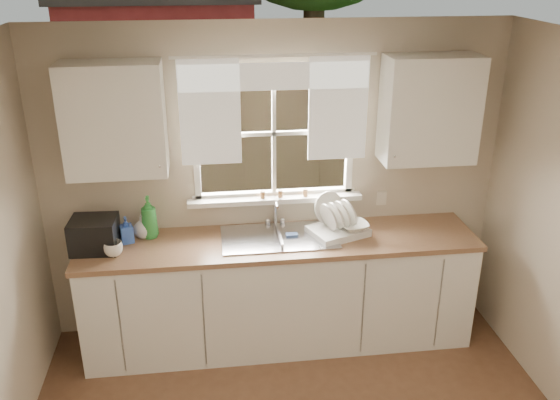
{
  "coord_description": "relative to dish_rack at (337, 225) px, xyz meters",
  "views": [
    {
      "loc": [
        -0.51,
        -2.33,
        2.94
      ],
      "look_at": [
        0.0,
        1.65,
        1.25
      ],
      "focal_mm": 38.0,
      "sensor_mm": 36.0,
      "label": 1
    }
  ],
  "objects": [
    {
      "name": "ceiling",
      "position": [
        -0.46,
        -1.72,
        1.52
      ],
      "size": [
        3.6,
        4.0,
        0.02
      ],
      "primitive_type": "cube",
      "color": "silver",
      "rests_on": "room_walls"
    },
    {
      "name": "cup",
      "position": [
        -1.68,
        -0.14,
        -0.02
      ],
      "size": [
        0.17,
        0.17,
        0.11
      ],
      "primitive_type": "imported",
      "rotation": [
        0.0,
        0.0,
        -0.29
      ],
      "color": "silver",
      "rests_on": "countertop"
    },
    {
      "name": "room_walls",
      "position": [
        -0.46,
        -1.79,
        0.25
      ],
      "size": [
        3.62,
        4.02,
        2.5
      ],
      "color": "beige",
      "rests_on": "ground"
    },
    {
      "name": "upper_cabinet_left",
      "position": [
        -1.61,
        0.1,
        0.87
      ],
      "size": [
        0.7,
        0.33,
        0.8
      ],
      "primitive_type": "cube",
      "color": "white",
      "rests_on": "room_walls"
    },
    {
      "name": "base_cabinets",
      "position": [
        -0.46,
        -0.04,
        -0.55
      ],
      "size": [
        3.0,
        0.62,
        0.87
      ],
      "primitive_type": "cube",
      "color": "white",
      "rests_on": "ground"
    },
    {
      "name": "upper_cabinet_right",
      "position": [
        0.69,
        0.1,
        0.87
      ],
      "size": [
        0.7,
        0.33,
        0.8
      ],
      "primitive_type": "cube",
      "color": "white",
      "rests_on": "room_walls"
    },
    {
      "name": "curtains",
      "position": [
        -0.46,
        0.23,
        0.95
      ],
      "size": [
        1.5,
        0.03,
        0.81
      ],
      "color": "white",
      "rests_on": "room_walls"
    },
    {
      "name": "saucer",
      "position": [
        -1.85,
        -0.06,
        -0.07
      ],
      "size": [
        0.18,
        0.18,
        0.01
      ],
      "primitive_type": "cylinder",
      "color": "silver",
      "rests_on": "countertop"
    },
    {
      "name": "soap_bottle_b",
      "position": [
        -1.6,
        0.06,
        0.03
      ],
      "size": [
        0.12,
        0.12,
        0.21
      ],
      "primitive_type": "imported",
      "rotation": [
        0.0,
        0.0,
        0.29
      ],
      "color": "blue",
      "rests_on": "countertop"
    },
    {
      "name": "wall_outlet",
      "position": [
        0.42,
        0.26,
        0.1
      ],
      "size": [
        0.08,
        0.01,
        0.12
      ],
      "primitive_type": "cube",
      "color": "beige",
      "rests_on": "room_walls"
    },
    {
      "name": "countertop",
      "position": [
        -0.46,
        -0.04,
        -0.09
      ],
      "size": [
        3.04,
        0.65,
        0.04
      ],
      "primitive_type": "cube",
      "color": "#8B6445",
      "rests_on": "base_cabinets"
    },
    {
      "name": "dish_rack",
      "position": [
        0.0,
        0.0,
        0.0
      ],
      "size": [
        0.5,
        0.45,
        0.3
      ],
      "color": "white",
      "rests_on": "countertop"
    },
    {
      "name": "sink",
      "position": [
        -0.46,
        -0.01,
        -0.15
      ],
      "size": [
        0.88,
        0.52,
        0.4
      ],
      "color": "#B7B7BC",
      "rests_on": "countertop"
    },
    {
      "name": "bowl",
      "position": [
        0.12,
        -0.05,
        0.01
      ],
      "size": [
        0.26,
        0.26,
        0.05
      ],
      "primitive_type": "imported",
      "rotation": [
        0.0,
        0.0,
        0.2
      ],
      "color": "silver",
      "rests_on": "dish_rack"
    },
    {
      "name": "window",
      "position": [
        -0.46,
        0.28,
        0.5
      ],
      "size": [
        1.38,
        0.16,
        1.06
      ],
      "color": "white",
      "rests_on": "room_walls"
    },
    {
      "name": "soap_bottle_a",
      "position": [
        -1.43,
        0.13,
        0.09
      ],
      "size": [
        0.13,
        0.13,
        0.33
      ],
      "primitive_type": "imported",
      "rotation": [
        0.0,
        0.0,
        0.0
      ],
      "color": "green",
      "rests_on": "countertop"
    },
    {
      "name": "sill_jars",
      "position": [
        -0.4,
        0.22,
        0.2
      ],
      "size": [
        0.38,
        0.04,
        0.06
      ],
      "color": "brown",
      "rests_on": "window"
    },
    {
      "name": "black_appliance",
      "position": [
        -1.82,
        -0.03,
        0.05
      ],
      "size": [
        0.35,
        0.3,
        0.24
      ],
      "primitive_type": "cube",
      "rotation": [
        0.0,
        0.0,
        -0.05
      ],
      "color": "black",
      "rests_on": "countertop"
    },
    {
      "name": "soap_bottle_c",
      "position": [
        -1.49,
        0.13,
        0.02
      ],
      "size": [
        0.16,
        0.16,
        0.19
      ],
      "primitive_type": "imported",
      "rotation": [
        0.0,
        0.0,
        0.07
      ],
      "color": "beige",
      "rests_on": "countertop"
    }
  ]
}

